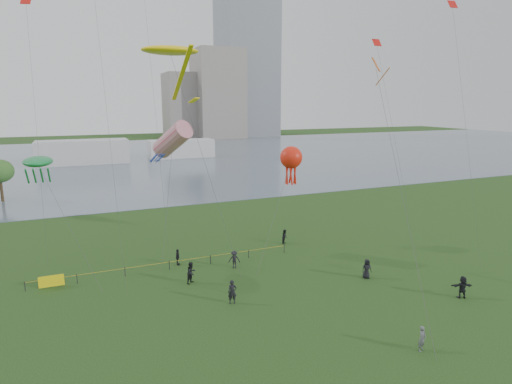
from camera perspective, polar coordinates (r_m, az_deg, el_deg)
name	(u,v)px	position (r m, az deg, el deg)	size (l,w,h in m)	color
ground_plane	(314,338)	(30.29, 7.80, -18.72)	(400.00, 400.00, 0.00)	#183410
lake	(130,159)	(123.98, -16.46, 4.26)	(400.00, 120.00, 0.08)	slate
tower	(246,1)	(209.56, -1.31, 24.15)	(24.00, 24.00, 120.00)	slate
building_mid	(218,94)	(193.71, -5.10, 12.88)	(20.00, 20.00, 38.00)	gray
building_low	(184,106)	(195.67, -9.60, 11.29)	(16.00, 18.00, 28.00)	gray
pavilion_left	(83,152)	(117.93, -22.06, 4.97)	(22.00, 8.00, 6.00)	silver
pavilion_right	(181,149)	(124.07, -9.96, 5.73)	(18.00, 7.00, 5.00)	silver
fence	(100,274)	(40.68, -20.08, -10.23)	(24.07, 0.07, 1.05)	black
kite_flyer	(422,339)	(30.21, 21.28, -17.75)	(0.61, 0.40, 1.66)	#53575B
spectator_a	(191,273)	(37.97, -8.61, -10.58)	(0.92, 0.72, 1.90)	black
spectator_b	(234,259)	(40.82, -2.91, -8.97)	(1.10, 0.63, 1.70)	black
spectator_c	(178,257)	(42.21, -10.41, -8.53)	(0.93, 0.39, 1.58)	black
spectator_d	(367,269)	(39.80, 14.55, -9.87)	(0.86, 0.56, 1.76)	black
spectator_e	(462,287)	(38.62, 25.82, -11.34)	(1.69, 0.54, 1.83)	black
spectator_f	(232,292)	(34.08, -3.18, -13.17)	(0.69, 0.45, 1.89)	black
spectator_g	(285,237)	(47.66, 3.87, -5.95)	(0.78, 0.61, 1.61)	black
kite_stingray	(170,51)	(41.89, -11.34, 17.94)	(6.76, 10.14, 20.44)	#3F3F42
kite_windsock	(173,140)	(43.43, -11.07, 6.87)	(4.41, 7.14, 13.73)	#3F3F42
kite_creature	(38,162)	(41.72, -27.07, 3.60)	(5.46, 8.54, 10.76)	#3F3F42
kite_octopus	(291,158)	(45.85, 4.71, 4.54)	(8.11, 8.04, 10.81)	#3F3F42
kite_delta	(380,80)	(36.54, 16.16, 14.15)	(4.55, 12.94, 18.93)	#3F3F42
small_kites	(194,7)	(42.89, -8.26, 23.18)	(41.28, 14.54, 7.90)	#1933B2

